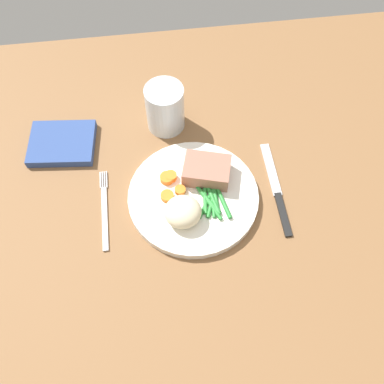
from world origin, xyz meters
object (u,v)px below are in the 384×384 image
dinner_plate (192,197)px  knife (276,190)px  fork (105,210)px  napkin (62,143)px  meat_portion (207,171)px  water_glass (165,110)px

dinner_plate → knife: size_ratio=1.18×
fork → dinner_plate: bearing=2.0°
knife → napkin: (-40.35, 15.95, 0.66)cm
fork → knife: knife is taller
napkin → fork: bearing=-63.6°
meat_portion → fork: bearing=-168.3°
knife → water_glass: bearing=134.7°
meat_portion → water_glass: 16.05cm
napkin → knife: bearing=-21.6°
knife → napkin: bearing=157.8°
knife → fork: bearing=179.3°
fork → napkin: napkin is taller
dinner_plate → knife: bearing=-1.0°
fork → knife: 32.44cm
meat_portion → knife: (12.84, -4.10, -3.13)cm
dinner_plate → napkin: 28.86cm
knife → meat_portion: bearing=161.6°
fork → napkin: 17.79cm
dinner_plate → napkin: size_ratio=1.89×
fork → water_glass: 23.43cm
water_glass → knife: bearing=-44.6°
meat_portion → napkin: size_ratio=0.67×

